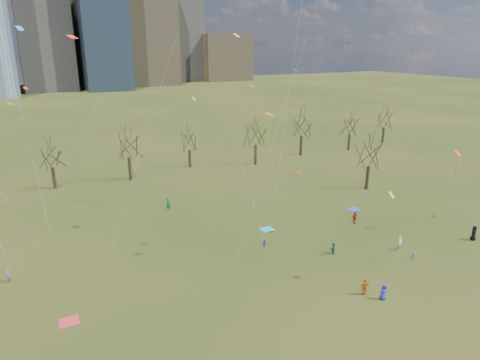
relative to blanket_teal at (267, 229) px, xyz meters
name	(u,v)px	position (x,y,z in m)	size (l,w,h in m)	color
ground	(294,279)	(-3.66, -11.59, -0.01)	(500.00, 500.00, 0.00)	black
downtown_skyline	(52,8)	(-6.09, 199.05, 38.99)	(212.50, 78.00, 118.00)	slate
bare_tree_row	(173,145)	(-3.75, 25.63, 6.10)	(113.04, 29.80, 9.50)	black
blanket_teal	(267,229)	(0.00, 0.00, 0.00)	(1.60, 1.50, 0.03)	teal
blanket_navy	(354,209)	(14.49, 0.39, 0.00)	(1.60, 1.50, 0.03)	#243DA9
blanket_crimson	(69,321)	(-24.56, -8.71, 0.00)	(1.60, 1.50, 0.03)	red
person_0	(383,292)	(1.66, -18.27, 0.76)	(0.75, 0.49, 1.54)	#2432A0
person_1	(400,243)	(10.56, -11.77, 0.85)	(0.63, 0.42, 1.74)	silver
person_3	(414,256)	(10.18, -14.14, 0.49)	(0.65, 0.38, 1.01)	slate
person_4	(365,287)	(0.66, -16.91, 0.82)	(0.97, 0.41, 1.66)	#CC6016
person_5	(333,248)	(3.27, -9.00, 0.68)	(1.29, 0.41, 1.40)	#176A43
person_6	(474,233)	(20.51, -13.80, 0.90)	(0.90, 0.58, 1.83)	black
person_7	(8,276)	(-29.14, 0.61, 0.74)	(0.55, 0.36, 1.51)	#9F54A8
person_8	(264,243)	(-2.81, -4.15, 0.48)	(0.48, 0.37, 0.99)	#3028AE
person_10	(355,218)	(11.12, -3.55, 0.83)	(0.99, 0.41, 1.68)	#B02619
person_12	(298,171)	(16.51, 17.30, 0.85)	(0.85, 0.55, 1.74)	orange
person_13	(168,204)	(-9.10, 12.23, 0.87)	(0.65, 0.42, 1.78)	#17683E
kites_airborne	(244,130)	(-2.40, 1.95, 12.64)	(59.50, 43.63, 30.98)	orange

